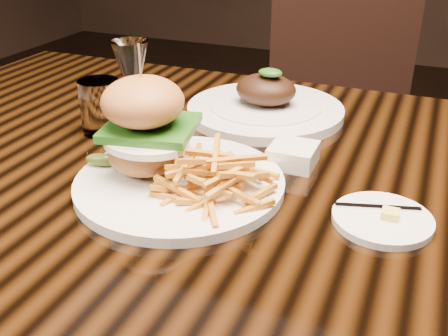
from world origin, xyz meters
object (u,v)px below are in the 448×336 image
at_px(chair_far, 341,108).
at_px(wine_glass, 132,68).
at_px(burger_plate, 171,154).
at_px(dining_table, 269,213).
at_px(far_dish, 265,106).

bearing_deg(chair_far, wine_glass, -120.99).
xyz_separation_m(burger_plate, wine_glass, (-0.14, 0.14, 0.07)).
relative_size(dining_table, burger_plate, 5.27).
xyz_separation_m(dining_table, far_dish, (-0.08, 0.22, 0.09)).
relative_size(burger_plate, far_dish, 1.01).
distance_m(dining_table, wine_glass, 0.33).
distance_m(burger_plate, far_dish, 0.33).
distance_m(burger_plate, wine_glass, 0.21).
distance_m(wine_glass, chair_far, 0.94).
relative_size(burger_plate, wine_glass, 1.80).
height_order(dining_table, chair_far, chair_far).
distance_m(dining_table, chair_far, 0.90).
bearing_deg(far_dish, burger_plate, -96.05).
bearing_deg(burger_plate, wine_glass, 136.58).
distance_m(dining_table, far_dish, 0.25).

